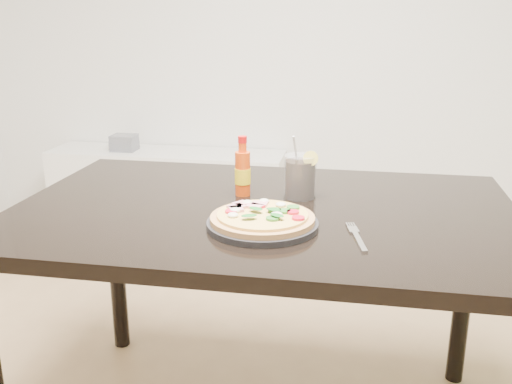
% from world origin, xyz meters
% --- Properties ---
extents(dining_table, '(1.40, 0.90, 0.75)m').
position_xyz_m(dining_table, '(0.06, 0.42, 0.67)').
color(dining_table, black).
rests_on(dining_table, ground).
extents(plate, '(0.28, 0.28, 0.02)m').
position_xyz_m(plate, '(0.09, 0.26, 0.76)').
color(plate, black).
rests_on(plate, dining_table).
extents(pizza, '(0.26, 0.26, 0.03)m').
position_xyz_m(pizza, '(0.09, 0.26, 0.78)').
color(pizza, tan).
rests_on(pizza, plate).
extents(hot_sauce_bottle, '(0.06, 0.06, 0.18)m').
position_xyz_m(hot_sauce_bottle, '(-0.02, 0.52, 0.82)').
color(hot_sauce_bottle, '#D8430C').
rests_on(hot_sauce_bottle, dining_table).
extents(cola_cup, '(0.10, 0.10, 0.19)m').
position_xyz_m(cola_cup, '(0.15, 0.53, 0.81)').
color(cola_cup, black).
rests_on(cola_cup, dining_table).
extents(fork, '(0.06, 0.19, 0.00)m').
position_xyz_m(fork, '(0.32, 0.24, 0.75)').
color(fork, silver).
rests_on(fork, dining_table).
extents(media_console, '(1.40, 0.34, 0.50)m').
position_xyz_m(media_console, '(-0.80, 2.07, 0.25)').
color(media_console, white).
rests_on(media_console, ground).
extents(cd_stack, '(0.14, 0.12, 0.09)m').
position_xyz_m(cd_stack, '(-1.05, 2.05, 0.55)').
color(cd_stack, slate).
rests_on(cd_stack, media_console).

